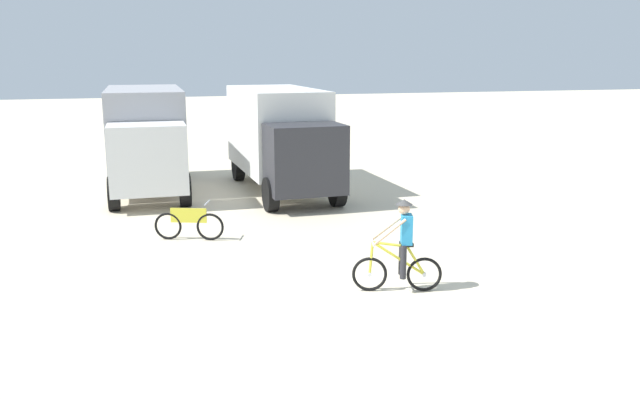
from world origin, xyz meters
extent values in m
plane|color=beige|center=(0.00, 0.00, 0.00)|extent=(120.00, 120.00, 0.00)
cube|color=#9E9EA3|center=(-3.76, 12.34, 2.00)|extent=(2.43, 5.22, 2.70)
cube|color=silver|center=(-3.73, 8.94, 1.50)|extent=(2.21, 1.51, 2.00)
cube|color=black|center=(-3.73, 8.24, 1.85)|extent=(2.02, 0.09, 0.80)
cylinder|color=black|center=(-2.71, 9.05, 0.50)|extent=(0.33, 1.00, 1.00)
cylinder|color=black|center=(-4.75, 9.03, 0.50)|extent=(0.33, 1.00, 1.00)
cylinder|color=black|center=(-2.75, 14.04, 0.50)|extent=(0.33, 1.00, 1.00)
cylinder|color=black|center=(-4.79, 14.02, 0.50)|extent=(0.33, 1.00, 1.00)
cube|color=white|center=(0.50, 11.11, 2.00)|extent=(2.65, 5.31, 2.70)
cube|color=#2D2D33|center=(0.67, 7.71, 1.50)|extent=(2.27, 1.61, 2.00)
cube|color=black|center=(0.70, 7.01, 1.85)|extent=(2.03, 0.18, 0.80)
cylinder|color=black|center=(1.68, 7.86, 0.50)|extent=(0.37, 1.01, 1.00)
cylinder|color=black|center=(-0.36, 7.76, 0.50)|extent=(0.37, 1.01, 1.00)
cylinder|color=black|center=(1.43, 12.84, 0.50)|extent=(0.37, 1.01, 1.00)
cylinder|color=black|center=(-0.60, 12.74, 0.50)|extent=(0.37, 1.01, 1.00)
torus|color=black|center=(0.26, 0.85, 0.34)|extent=(0.67, 0.24, 0.68)
cylinder|color=silver|center=(0.26, 0.85, 0.34)|extent=(0.10, 0.10, 0.08)
torus|color=black|center=(1.28, 0.57, 0.34)|extent=(0.67, 0.24, 0.68)
cylinder|color=silver|center=(1.28, 0.57, 0.34)|extent=(0.10, 0.10, 0.08)
cylinder|color=gold|center=(0.79, 0.70, 0.66)|extent=(1.00, 0.32, 0.68)
cylinder|color=gold|center=(0.63, 0.75, 0.94)|extent=(0.65, 0.23, 0.13)
cylinder|color=gold|center=(1.11, 0.61, 0.62)|extent=(0.39, 0.15, 0.59)
cylinder|color=gold|center=(0.29, 0.84, 0.66)|extent=(0.11, 0.08, 0.64)
cylinder|color=silver|center=(0.31, 0.84, 0.98)|extent=(0.17, 0.51, 0.04)
cube|color=black|center=(0.94, 0.66, 0.93)|extent=(0.26, 0.18, 0.06)
cube|color=teal|center=(0.92, 0.67, 1.24)|extent=(0.28, 0.36, 0.56)
sphere|color=tan|center=(0.87, 0.68, 1.64)|extent=(0.22, 0.22, 0.22)
cone|color=#333333|center=(0.87, 0.68, 1.77)|extent=(0.32, 0.32, 0.10)
cylinder|color=#26262B|center=(0.83, 0.56, 0.63)|extent=(0.12, 0.12, 0.66)
cylinder|color=#26262B|center=(0.90, 0.81, 0.63)|extent=(0.12, 0.12, 0.66)
cylinder|color=tan|center=(0.55, 0.58, 1.23)|extent=(0.63, 0.18, 0.53)
cylinder|color=tan|center=(0.65, 0.93, 1.23)|extent=(0.61, 0.26, 0.53)
torus|color=black|center=(-2.36, 5.17, 0.34)|extent=(0.66, 0.28, 0.68)
torus|color=black|center=(-3.35, 5.51, 0.34)|extent=(0.66, 0.28, 0.68)
cube|color=gold|center=(-2.85, 5.34, 0.62)|extent=(0.86, 0.33, 0.36)
cylinder|color=silver|center=(-2.40, 5.18, 0.95)|extent=(0.20, 0.48, 0.04)
camera|label=1|loc=(-3.73, -10.39, 4.49)|focal=36.56mm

